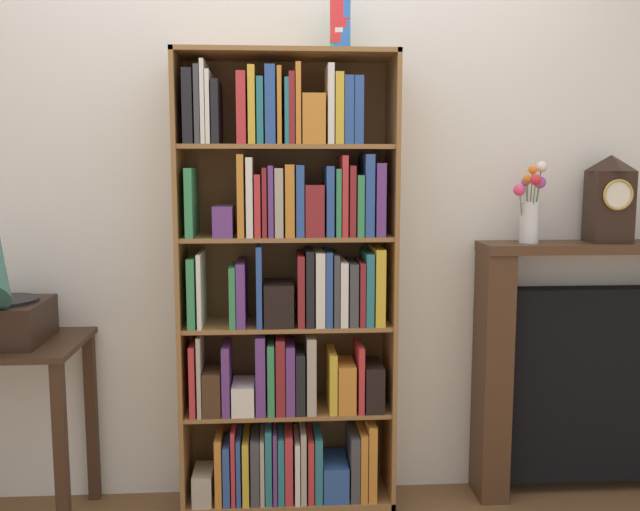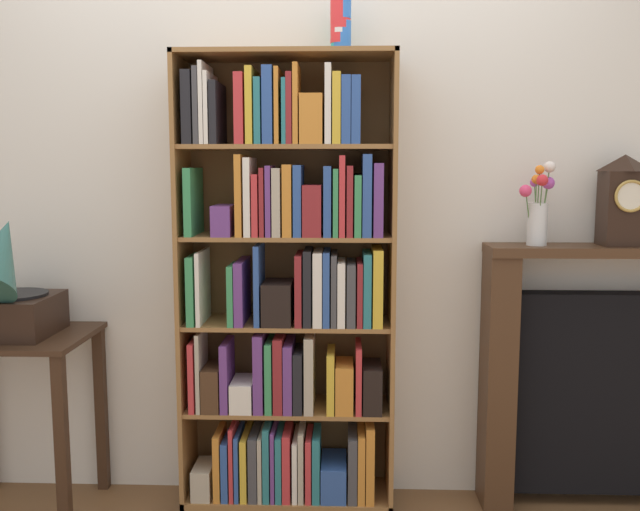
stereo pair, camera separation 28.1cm
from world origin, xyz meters
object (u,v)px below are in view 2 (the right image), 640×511
bookshelf (290,301)px  side_table_left (18,380)px  flower_vase (538,209)px  fireplace_mantel (616,379)px  mantel_clock (623,200)px  cup_stack (341,22)px  gramophone (7,286)px

bookshelf → side_table_left: bookshelf is taller
side_table_left → flower_vase: (2.10, 0.13, 0.69)m
side_table_left → fireplace_mantel: bearing=3.6°
bookshelf → side_table_left: (-1.11, -0.09, -0.32)m
mantel_clock → cup_stack: bearing=-179.2°
side_table_left → flower_vase: bearing=3.5°
bookshelf → fireplace_mantel: bookshelf is taller
side_table_left → flower_vase: flower_vase is taller
side_table_left → flower_vase: 2.22m
gramophone → bookshelf: bearing=7.3°
gramophone → mantel_clock: 2.47m
fireplace_mantel → mantel_clock: 0.75m
cup_stack → flower_vase: (0.80, 0.01, -0.73)m
cup_stack → gramophone: 1.67m
cup_stack → flower_vase: cup_stack is taller
bookshelf → cup_stack: bearing=7.2°
bookshelf → gramophone: 1.12m
cup_stack → side_table_left: (-1.31, -0.12, -1.42)m
side_table_left → fireplace_mantel: size_ratio=0.68×
side_table_left → mantel_clock: size_ratio=2.06×
side_table_left → cup_stack: bearing=5.1°
bookshelf → mantel_clock: bookshelf is taller
cup_stack → side_table_left: bearing=-174.9°
cup_stack → flower_vase: 1.08m
mantel_clock → flower_vase: mantel_clock is taller
cup_stack → bookshelf: bearing=-172.8°
bookshelf → flower_vase: bearing=2.3°
cup_stack → gramophone: cup_stack is taller
side_table_left → fireplace_mantel: fireplace_mantel is taller
bookshelf → gramophone: bearing=-172.7°
gramophone → mantel_clock: size_ratio=1.46×
cup_stack → mantel_clock: cup_stack is taller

